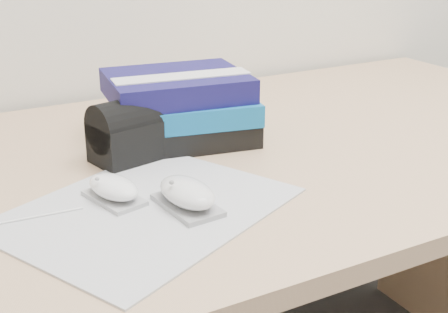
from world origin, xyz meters
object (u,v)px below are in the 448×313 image
mouse_rear (114,189)px  book_stack (180,107)px  mouse_front (187,194)px  pouch (129,131)px

mouse_rear → book_stack: 0.28m
mouse_rear → mouse_front: size_ratio=0.92×
book_stack → mouse_rear: bearing=-134.7°
mouse_rear → pouch: pouch is taller
mouse_front → pouch: pouch is taller
pouch → mouse_front: bearing=-89.7°
mouse_rear → mouse_front: 0.10m
mouse_front → pouch: bearing=90.3°
mouse_front → book_stack: (0.11, 0.26, 0.04)m
mouse_front → book_stack: bearing=66.8°
mouse_rear → pouch: 0.16m
mouse_front → pouch: (-0.00, 0.21, 0.03)m
mouse_front → mouse_rear: bearing=138.3°
mouse_rear → book_stack: book_stack is taller
mouse_rear → mouse_front: mouse_front is taller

